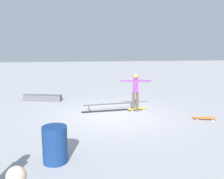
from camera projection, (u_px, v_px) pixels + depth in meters
The scene contains 7 objects.
ground_plane at pixel (113, 115), 9.86m from camera, with size 60.00×60.00×0.00m, color #9E9EA3.
grind_rail at pixel (110, 107), 10.44m from camera, with size 2.46×0.52×0.32m.
skate_ledge at pixel (43, 98), 12.21m from camera, with size 1.86×0.37×0.30m, color #595960.
skater_main at pixel (135, 90), 10.23m from camera, with size 1.27×0.24×1.58m.
skateboard_main at pixel (137, 109), 10.49m from camera, with size 0.82×0.39×0.09m.
loose_skateboard_orange at pixel (204, 118), 9.19m from camera, with size 0.82×0.40×0.09m.
trash_bin at pixel (55, 144), 5.85m from camera, with size 0.58×0.58×0.89m, color navy.
Camera 1 is at (1.27, 9.42, 2.78)m, focal length 39.79 mm.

